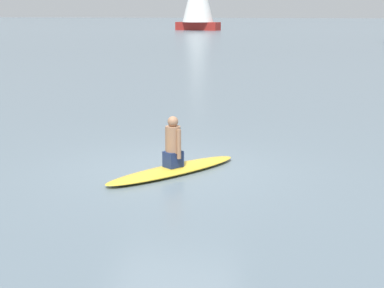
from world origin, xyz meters
TOP-DOWN VIEW (x-y plane):
  - ground_plane at (0.00, 0.00)m, footprint 400.00×400.00m
  - surfboard at (0.29, 0.07)m, footprint 2.71×2.30m
  - person_paddler at (0.29, 0.07)m, footprint 0.40×0.39m

SIDE VIEW (x-z plane):
  - ground_plane at x=0.00m, z-range 0.00..0.00m
  - surfboard at x=0.29m, z-range 0.00..0.12m
  - person_paddler at x=0.29m, z-range 0.08..1.02m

